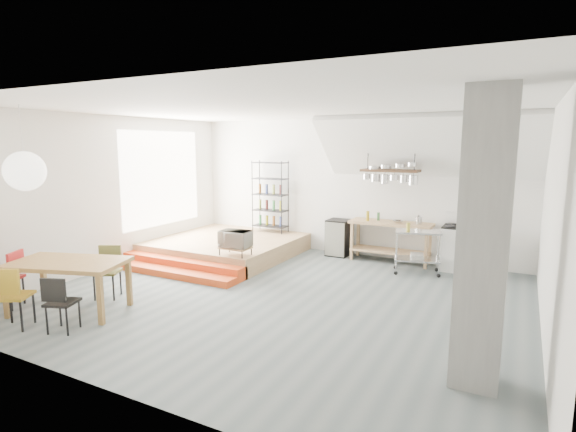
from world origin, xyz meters
The scene contains 26 objects.
floor centered at (0.00, 0.00, 0.00)m, with size 8.00×8.00×0.00m, color #576264.
wall_back centered at (0.00, 3.50, 1.60)m, with size 8.00×0.04×3.20m, color silver.
wall_left centered at (-4.00, 0.00, 1.60)m, with size 0.04×7.00×3.20m, color silver.
wall_right centered at (4.00, 0.00, 1.60)m, with size 0.04×7.00×3.20m, color silver.
ceiling centered at (0.00, 0.00, 3.20)m, with size 8.00×7.00×0.02m, color white.
slope_ceiling centered at (1.80, 2.90, 2.55)m, with size 4.40×1.80×0.15m, color white.
window_pane centered at (-3.98, 1.50, 1.80)m, with size 0.02×2.50×2.20m, color white.
platform centered at (-2.50, 2.00, 0.20)m, with size 3.00×3.00×0.40m, color #A68053.
step_lower centered at (-2.50, 0.05, 0.07)m, with size 3.00×0.35×0.13m, color #DA4919.
step_upper centered at (-2.50, 0.40, 0.13)m, with size 3.00×0.35×0.27m, color #DA4919.
concrete_column centered at (3.30, -1.50, 1.60)m, with size 0.50×0.50×3.20m, color slate.
kitchen_counter centered at (1.10, 3.15, 0.63)m, with size 1.80×0.60×0.91m.
stove centered at (2.50, 3.16, 0.48)m, with size 0.60×0.60×1.18m.
pot_rack centered at (1.13, 2.92, 1.98)m, with size 1.20×0.50×1.43m.
wire_shelving centered at (-2.00, 3.20, 1.33)m, with size 0.88×0.38×1.80m.
microwave_shelf centered at (-1.40, 0.75, 0.55)m, with size 0.60×0.40×0.16m.
paper_lantern centered at (-3.11, -2.34, 2.20)m, with size 0.60×0.60×0.60m, color white.
dining_table centered at (-2.54, -2.15, 0.73)m, with size 1.93×1.46×0.82m.
chair_mustard centered at (-2.64, -3.00, 0.55)m, with size 0.57×0.57×0.92m.
chair_black centered at (-1.94, -2.76, 0.49)m, with size 0.48×0.48×0.82m.
chair_olive centered at (-2.59, -1.36, 0.53)m, with size 0.54×0.54×0.88m.
chair_red centered at (-3.54, -2.48, 0.55)m, with size 0.57×0.57×0.92m.
rolling_cart centered at (1.82, 2.53, 0.57)m, with size 0.99×0.71×0.88m.
mini_fridge centered at (-0.14, 3.20, 0.43)m, with size 0.50×0.50×0.86m, color black.
microwave centered at (-1.40, 0.75, 0.73)m, with size 0.60×0.41×0.33m, color beige.
bowl centered at (1.27, 3.10, 0.94)m, with size 0.23×0.23×0.06m, color silver.
Camera 1 is at (3.62, -6.54, 2.61)m, focal length 28.00 mm.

